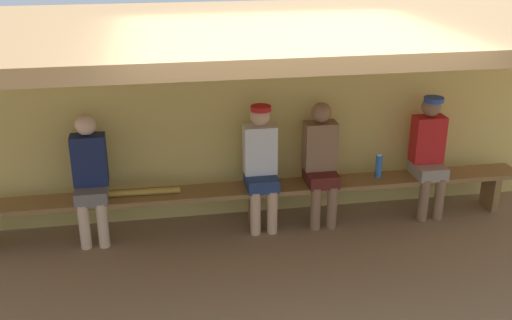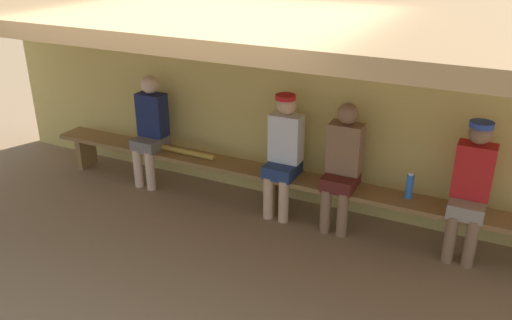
{
  "view_description": "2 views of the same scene",
  "coord_description": "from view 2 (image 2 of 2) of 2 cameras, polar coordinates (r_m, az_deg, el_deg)",
  "views": [
    {
      "loc": [
        -0.99,
        -4.28,
        3.11
      ],
      "look_at": [
        -0.06,
        1.11,
        0.94
      ],
      "focal_mm": 42.89,
      "sensor_mm": 36.0,
      "label": 1
    },
    {
      "loc": [
        2.12,
        -3.23,
        2.88
      ],
      "look_at": [
        -0.04,
        1.11,
        0.78
      ],
      "focal_mm": 37.28,
      "sensor_mm": 36.0,
      "label": 2
    }
  ],
  "objects": [
    {
      "name": "bench",
      "position": [
        5.79,
        2.27,
        -2.07
      ],
      "size": [
        6.0,
        0.36,
        0.46
      ],
      "color": "olive",
      "rests_on": "ground"
    },
    {
      "name": "back_wall",
      "position": [
        5.92,
        4.19,
        5.87
      ],
      "size": [
        8.0,
        0.2,
        2.2
      ],
      "primitive_type": "cube",
      "color": "#D8BC60",
      "rests_on": "ground"
    },
    {
      "name": "dugout_roof",
      "position": [
        4.51,
        -1.96,
        15.51
      ],
      "size": [
        8.0,
        2.8,
        0.12
      ],
      "primitive_type": "cube",
      "color": "#9E7547",
      "rests_on": "back_wall"
    },
    {
      "name": "player_shirtless_tan",
      "position": [
        5.43,
        9.28,
        -0.23
      ],
      "size": [
        0.34,
        0.42,
        1.34
      ],
      "color": "#591E19",
      "rests_on": "ground"
    },
    {
      "name": "player_in_white",
      "position": [
        5.62,
        3.0,
        1.11
      ],
      "size": [
        0.34,
        0.42,
        1.34
      ],
      "color": "navy",
      "rests_on": "ground"
    },
    {
      "name": "player_middle",
      "position": [
        6.47,
        -11.28,
        3.55
      ],
      "size": [
        0.34,
        0.42,
        1.34
      ],
      "color": "slate",
      "rests_on": "ground"
    },
    {
      "name": "ground_plane",
      "position": [
        4.82,
        -5.62,
        -13.41
      ],
      "size": [
        24.0,
        24.0,
        0.0
      ],
      "primitive_type": "plane",
      "color": "#8C6D4C"
    },
    {
      "name": "water_bottle_blue",
      "position": [
        5.39,
        16.14,
        -2.69
      ],
      "size": [
        0.07,
        0.07,
        0.27
      ],
      "color": "blue",
      "rests_on": "bench"
    },
    {
      "name": "baseball_bat",
      "position": [
        6.28,
        -7.6,
        0.89
      ],
      "size": [
        0.8,
        0.08,
        0.07
      ],
      "primitive_type": "cylinder",
      "rotation": [
        0.0,
        1.57,
        -0.02
      ],
      "color": "#B28C33",
      "rests_on": "bench"
    },
    {
      "name": "player_leftmost",
      "position": [
        5.24,
        22.08,
        -2.43
      ],
      "size": [
        0.34,
        0.42,
        1.34
      ],
      "color": "gray",
      "rests_on": "ground"
    }
  ]
}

